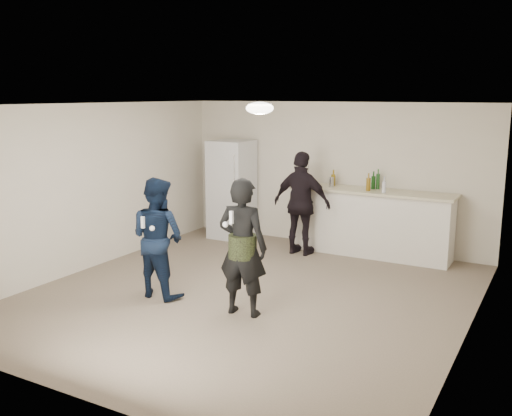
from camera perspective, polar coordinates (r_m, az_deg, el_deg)
The scene contains 21 objects.
floor at distance 7.67m, azimuth -0.73°, elevation -8.71°, with size 6.00×6.00×0.00m, color #6B5B4C.
ceiling at distance 7.21m, azimuth -0.78°, elevation 10.30°, with size 6.00×6.00×0.00m, color silver.
wall_back at distance 10.02m, azimuth 7.79°, elevation 3.32°, with size 6.00×6.00×0.00m, color beige.
wall_front at distance 5.03m, azimuth -18.01°, elevation -5.17°, with size 6.00×6.00×0.00m, color beige.
wall_left at distance 9.01m, azimuth -16.15°, elevation 2.07°, with size 6.00×6.00×0.00m, color beige.
wall_right at distance 6.46m, azimuth 20.94°, elevation -1.76°, with size 6.00×6.00×0.00m, color beige.
counter at distance 9.59m, azimuth 11.40°, elevation -1.57°, with size 2.60×0.56×1.05m, color silver.
counter_top at distance 9.48m, azimuth 11.53°, elevation 1.64°, with size 2.68×0.64×0.04m, color beige.
fridge at distance 10.53m, azimuth -2.44°, elevation 1.87°, with size 0.70×0.70×1.80m, color silver.
fridge_handle at distance 10.01m, azimuth -2.19°, elevation 3.70°, with size 0.02×0.02×0.60m, color silver.
ceiling_dome at distance 7.47m, azimuth 0.38°, elevation 9.95°, with size 0.36×0.36×0.16m, color white.
shaker at distance 9.67m, azimuth 7.53°, elevation 2.59°, with size 0.08×0.08×0.17m, color #B3B4B8.
man at distance 7.56m, azimuth -9.81°, elevation -2.92°, with size 0.77×0.60×1.58m, color #0F2140.
woman at distance 6.80m, azimuth -1.35°, elevation -3.94°, with size 0.61×0.40×1.68m, color black.
camo_shorts at distance 6.80m, azimuth -1.35°, elevation -3.85°, with size 0.34×0.34×0.28m, color #2D3A1A.
spectator at distance 9.41m, azimuth 4.60°, elevation 0.45°, with size 1.01×0.42×1.72m, color black.
remote_man at distance 7.29m, azimuth -11.25°, elevation -1.41°, with size 0.04×0.04×0.15m, color white.
nunchuk_man at distance 7.25m, azimuth -10.35°, elevation -2.01°, with size 0.07×0.07×0.07m, color white.
remote_woman at distance 6.50m, azimuth -2.48°, elevation -0.95°, with size 0.04×0.04×0.15m, color white.
nunchuk_woman at distance 6.59m, azimuth -3.08°, elevation -1.66°, with size 0.07×0.07×0.07m, color white.
bottle_cluster at distance 9.54m, azimuth 10.88°, elevation 2.48°, with size 1.04×0.36×0.25m.
Camera 1 is at (3.58, -6.26, 2.63)m, focal length 40.00 mm.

